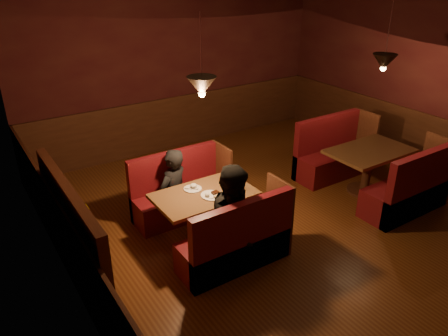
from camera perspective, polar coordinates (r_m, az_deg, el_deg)
room at (r=5.58m, az=8.31°, el=1.11°), size 6.02×7.02×2.92m
main_table at (r=5.60m, az=-2.46°, el=-4.66°), size 1.26×0.77×0.88m
main_bench_far at (r=6.26m, az=-5.70°, el=-3.59°), size 1.39×0.50×0.95m
main_bench_near at (r=5.22m, az=1.84°, el=-10.03°), size 1.39×0.50×0.95m
second_table at (r=7.08m, az=18.36°, el=0.89°), size 1.28×0.82×0.72m
second_bench_far at (r=7.63m, az=13.93°, el=1.50°), size 1.41×0.53×1.01m
second_bench_near at (r=6.81m, az=23.15°, el=-2.95°), size 1.41×0.53×1.01m
diner_a at (r=5.94m, az=-6.77°, el=-0.83°), size 0.61×0.52×1.42m
diner_b at (r=5.05m, az=1.57°, el=-4.47°), size 0.96×0.87×1.62m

